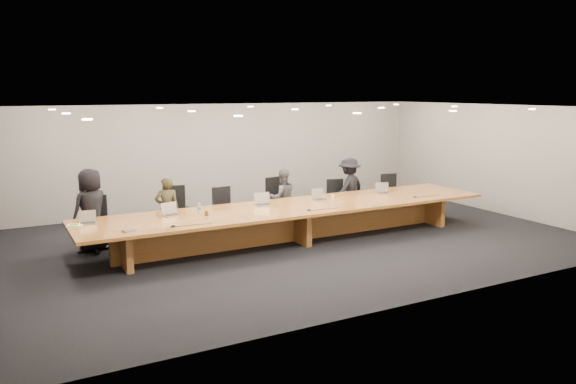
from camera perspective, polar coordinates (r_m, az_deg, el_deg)
name	(u,v)px	position (r m, az deg, el deg)	size (l,w,h in m)	color
ground	(295,240)	(12.02, 0.68, -4.92)	(12.00, 12.00, 0.00)	black
back_wall	(224,156)	(15.32, -6.56, 3.66)	(12.00, 0.02, 2.80)	beige
conference_table	(295,216)	(11.89, 0.68, -2.50)	(9.00, 1.80, 0.75)	brown
chair_far_left	(94,224)	(11.75, -19.11, -3.05)	(0.57, 0.57, 1.12)	black
chair_left	(175,212)	(12.26, -11.37, -2.05)	(0.59, 0.59, 1.15)	black
chair_mid_left	(226,210)	(12.57, -6.33, -1.85)	(0.53, 0.53, 1.05)	black
chair_mid_right	(280,201)	(13.19, -0.79, -0.96)	(0.59, 0.59, 1.16)	black
chair_right	(337,199)	(13.89, 5.01, -0.75)	(0.51, 0.51, 1.00)	black
chair_far_right	(392,193)	(14.83, 10.49, -0.13)	(0.52, 0.52, 1.03)	black
person_a	(91,210)	(11.77, -19.34, -1.71)	(0.81, 0.52, 1.65)	black
person_b	(167,209)	(12.07, -12.17, -1.71)	(0.50, 0.33, 1.38)	#33301C
person_c	(282,198)	(13.12, -0.56, -0.59)	(0.66, 0.51, 1.35)	#4D4D4F
person_d	(349,188)	(14.00, 6.23, 0.38)	(0.98, 0.56, 1.52)	black
laptop_a	(88,217)	(10.88, -19.68, -2.44)	(0.30, 0.22, 0.24)	tan
laptop_b	(172,209)	(11.12, -11.70, -1.72)	(0.33, 0.24, 0.26)	#C9B299
laptop_c	(264,199)	(11.88, -2.49, -0.73)	(0.34, 0.25, 0.27)	beige
laptop_d	(321,194)	(12.46, 3.37, -0.24)	(0.33, 0.24, 0.26)	#C1B393
laptop_e	(384,188)	(13.44, 9.70, 0.40)	(0.33, 0.24, 0.26)	tan
water_bottle	(199,208)	(11.24, -9.03, -1.65)	(0.07, 0.07, 0.20)	#ABBCB5
amber_mug	(207,213)	(11.03, -8.27, -2.16)	(0.08, 0.08, 0.09)	brown
paper_cup_near	(333,197)	(12.62, 4.58, -0.51)	(0.08, 0.08, 0.09)	silver
paper_cup_far	(387,191)	(13.59, 9.99, 0.12)	(0.07, 0.07, 0.08)	silver
notepad	(75,225)	(10.84, -20.80, -3.15)	(0.27, 0.22, 0.02)	white
lime_gadget	(74,224)	(10.82, -20.88, -3.08)	(0.14, 0.08, 0.02)	#67CB36
av_box	(129,230)	(10.11, -15.86, -3.77)	(0.20, 0.15, 0.03)	#A2A2A6
mic_left	(173,226)	(10.25, -11.57, -3.40)	(0.13, 0.13, 0.03)	black
mic_center	(309,210)	(11.39, 2.16, -1.82)	(0.12, 0.12, 0.03)	black
mic_right	(415,197)	(13.12, 12.79, -0.46)	(0.11, 0.11, 0.03)	black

